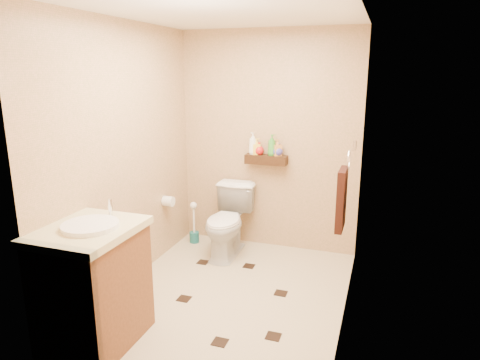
% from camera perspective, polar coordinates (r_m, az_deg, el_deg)
% --- Properties ---
extents(ground, '(2.50, 2.50, 0.00)m').
position_cam_1_polar(ground, '(3.99, -1.38, -15.08)').
color(ground, '#C0AC8C').
rests_on(ground, ground).
extents(wall_back, '(2.00, 0.04, 2.40)m').
position_cam_1_polar(wall_back, '(4.73, 3.80, 5.06)').
color(wall_back, tan).
rests_on(wall_back, ground).
extents(wall_front, '(2.00, 0.04, 2.40)m').
position_cam_1_polar(wall_front, '(2.47, -11.67, -3.92)').
color(wall_front, tan).
rests_on(wall_front, ground).
extents(wall_left, '(0.04, 2.50, 2.40)m').
position_cam_1_polar(wall_left, '(4.01, -15.03, 2.92)').
color(wall_left, tan).
rests_on(wall_left, ground).
extents(wall_right, '(0.04, 2.50, 2.40)m').
position_cam_1_polar(wall_right, '(3.35, 14.74, 0.75)').
color(wall_right, tan).
rests_on(wall_right, ground).
extents(ceiling, '(2.00, 2.50, 0.02)m').
position_cam_1_polar(ceiling, '(3.50, -1.63, 21.54)').
color(ceiling, white).
rests_on(ceiling, wall_back).
extents(wall_shelf, '(0.46, 0.14, 0.10)m').
position_cam_1_polar(wall_shelf, '(4.69, 3.50, 2.74)').
color(wall_shelf, '#37220F').
rests_on(wall_shelf, wall_back).
extents(floor_accents, '(1.14, 1.40, 0.01)m').
position_cam_1_polar(floor_accents, '(3.97, -0.80, -15.16)').
color(floor_accents, black).
rests_on(floor_accents, ground).
extents(toilet, '(0.44, 0.75, 0.76)m').
position_cam_1_polar(toilet, '(4.65, -1.65, -5.55)').
color(toilet, white).
rests_on(toilet, ground).
extents(vanity, '(0.61, 0.74, 1.04)m').
position_cam_1_polar(vanity, '(3.35, -18.99, -13.01)').
color(vanity, brown).
rests_on(vanity, ground).
extents(toilet_brush, '(0.11, 0.11, 0.49)m').
position_cam_1_polar(toilet_brush, '(5.06, -6.14, -6.41)').
color(toilet_brush, '#196164').
rests_on(toilet_brush, ground).
extents(towel_ring, '(0.12, 0.30, 0.76)m').
position_cam_1_polar(towel_ring, '(3.66, 13.46, -2.14)').
color(towel_ring, silver).
rests_on(towel_ring, wall_right).
extents(toilet_paper, '(0.12, 0.11, 0.12)m').
position_cam_1_polar(toilet_paper, '(4.67, -9.54, -2.81)').
color(toilet_paper, white).
rests_on(toilet_paper, wall_left).
extents(bottle_a, '(0.13, 0.13, 0.24)m').
position_cam_1_polar(bottle_a, '(4.70, 1.73, 4.90)').
color(bottle_a, white).
rests_on(bottle_a, wall_shelf).
extents(bottle_b, '(0.11, 0.11, 0.18)m').
position_cam_1_polar(bottle_b, '(4.69, 2.19, 4.50)').
color(bottle_b, yellow).
rests_on(bottle_b, wall_shelf).
extents(bottle_c, '(0.14, 0.14, 0.14)m').
position_cam_1_polar(bottle_c, '(4.69, 2.57, 4.22)').
color(bottle_c, red).
rests_on(bottle_c, wall_shelf).
extents(bottle_d, '(0.11, 0.11, 0.23)m').
position_cam_1_polar(bottle_d, '(4.64, 4.27, 4.69)').
color(bottle_d, green).
rests_on(bottle_d, wall_shelf).
extents(bottle_e, '(0.11, 0.11, 0.18)m').
position_cam_1_polar(bottle_e, '(4.63, 5.00, 4.34)').
color(bottle_e, '#CF8B45').
rests_on(bottle_e, wall_shelf).
extents(bottle_f, '(0.11, 0.11, 0.14)m').
position_cam_1_polar(bottle_f, '(4.63, 5.07, 4.09)').
color(bottle_f, '#4846AF').
rests_on(bottle_f, wall_shelf).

